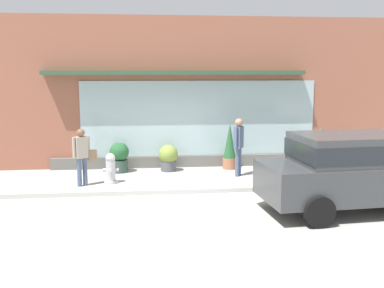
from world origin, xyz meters
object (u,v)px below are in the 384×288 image
(fire_hydrant, at_px, (111,169))
(pedestrian_passerby, at_px, (239,143))
(potted_plant_low_front, at_px, (320,149))
(potted_plant_window_left, at_px, (168,157))
(pedestrian_with_handbag, at_px, (82,153))
(potted_plant_window_center, at_px, (119,157))
(potted_plant_doorstep, at_px, (230,147))
(parked_car_dark_gray, at_px, (354,168))

(fire_hydrant, bearing_deg, pedestrian_passerby, 7.39)
(potted_plant_low_front, relative_size, potted_plant_window_left, 1.67)
(fire_hydrant, bearing_deg, potted_plant_window_left, 39.50)
(fire_hydrant, xyz_separation_m, pedestrian_with_handbag, (-0.71, -0.22, 0.48))
(potted_plant_window_center, relative_size, potted_plant_window_left, 1.12)
(pedestrian_with_handbag, height_order, potted_plant_doorstep, pedestrian_with_handbag)
(fire_hydrant, distance_m, pedestrian_with_handbag, 0.89)
(potted_plant_doorstep, bearing_deg, pedestrian_passerby, -86.27)
(potted_plant_doorstep, xyz_separation_m, potted_plant_window_center, (-3.42, -0.11, -0.21))
(pedestrian_passerby, height_order, potted_plant_window_left, pedestrian_passerby)
(parked_car_dark_gray, bearing_deg, pedestrian_passerby, 111.89)
(pedestrian_passerby, height_order, parked_car_dark_gray, parked_car_dark_gray)
(fire_hydrant, distance_m, potted_plant_low_front, 6.44)
(pedestrian_passerby, distance_m, parked_car_dark_gray, 4.02)
(potted_plant_low_front, bearing_deg, potted_plant_doorstep, 171.22)
(fire_hydrant, distance_m, potted_plant_window_center, 1.38)
(fire_hydrant, bearing_deg, potted_plant_doorstep, 22.36)
(pedestrian_with_handbag, relative_size, potted_plant_window_center, 1.69)
(fire_hydrant, bearing_deg, potted_plant_window_center, 82.73)
(pedestrian_with_handbag, bearing_deg, potted_plant_doorstep, -8.47)
(potted_plant_window_center, bearing_deg, potted_plant_low_front, -2.89)
(parked_car_dark_gray, height_order, potted_plant_doorstep, parked_car_dark_gray)
(potted_plant_window_center, bearing_deg, pedestrian_passerby, -14.33)
(potted_plant_low_front, bearing_deg, pedestrian_with_handbag, -169.75)
(pedestrian_passerby, distance_m, potted_plant_low_front, 2.77)
(pedestrian_passerby, height_order, potted_plant_doorstep, pedestrian_passerby)
(fire_hydrant, relative_size, potted_plant_low_front, 0.61)
(pedestrian_passerby, bearing_deg, potted_plant_window_left, 100.69)
(potted_plant_doorstep, bearing_deg, potted_plant_window_left, -176.74)
(parked_car_dark_gray, relative_size, potted_plant_doorstep, 2.98)
(parked_car_dark_gray, bearing_deg, pedestrian_with_handbag, 150.24)
(pedestrian_with_handbag, height_order, potted_plant_low_front, pedestrian_with_handbag)
(pedestrian_with_handbag, xyz_separation_m, potted_plant_low_front, (7.06, 1.28, -0.23))
(pedestrian_with_handbag, bearing_deg, pedestrian_passerby, -20.97)
(potted_plant_doorstep, relative_size, potted_plant_window_left, 1.77)
(pedestrian_passerby, relative_size, potted_plant_window_left, 2.07)
(potted_plant_window_center, height_order, potted_plant_low_front, potted_plant_low_front)
(potted_plant_window_center, bearing_deg, fire_hydrant, -97.27)
(pedestrian_with_handbag, relative_size, potted_plant_low_front, 1.13)
(pedestrian_passerby, xyz_separation_m, parked_car_dark_gray, (1.79, -3.60, -0.03))
(pedestrian_passerby, bearing_deg, pedestrian_with_handbag, 133.86)
(fire_hydrant, height_order, pedestrian_with_handbag, pedestrian_with_handbag)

